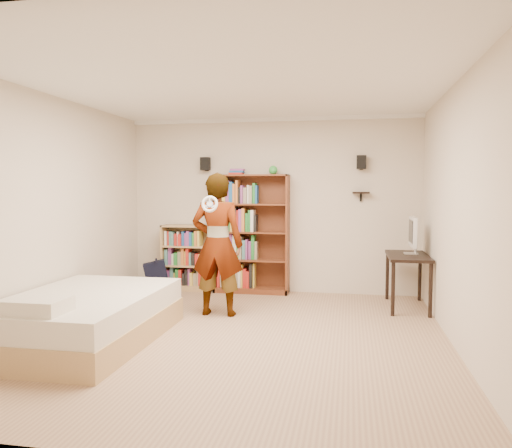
{
  "coord_description": "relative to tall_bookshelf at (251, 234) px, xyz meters",
  "views": [
    {
      "loc": [
        1.19,
        -5.18,
        1.6
      ],
      "look_at": [
        0.1,
        0.6,
        1.19
      ],
      "focal_mm": 35.0,
      "sensor_mm": 36.0,
      "label": 1
    }
  ],
  "objects": [
    {
      "name": "computer_desk",
      "position": [
        2.26,
        -0.6,
        -0.55
      ],
      "size": [
        0.53,
        1.06,
        0.72
      ],
      "primitive_type": null,
      "color": "black",
      "rests_on": "ground"
    },
    {
      "name": "tall_bookshelf",
      "position": [
        0.0,
        0.0,
        0.0
      ],
      "size": [
        1.15,
        0.34,
        1.82
      ],
      "primitive_type": null,
      "color": "brown",
      "rests_on": "ground"
    },
    {
      "name": "speaker_left",
      "position": [
        -0.75,
        0.07,
        1.09
      ],
      "size": [
        0.14,
        0.12,
        0.2
      ],
      "primitive_type": "cube",
      "color": "black",
      "rests_on": "room_shell"
    },
    {
      "name": "navy_bag",
      "position": [
        -1.45,
        -0.26,
        -0.66
      ],
      "size": [
        0.43,
        0.36,
        0.5
      ],
      "primitive_type": null,
      "rotation": [
        0.0,
        0.0,
        0.37
      ],
      "color": "black",
      "rests_on": "ground"
    },
    {
      "name": "daybed",
      "position": [
        -1.23,
        -2.8,
        -0.59
      ],
      "size": [
        1.41,
        2.17,
        0.64
      ],
      "primitive_type": null,
      "color": "silver",
      "rests_on": "ground"
    },
    {
      "name": "wall_shelf",
      "position": [
        1.65,
        0.08,
        0.64
      ],
      "size": [
        0.25,
        0.16,
        0.02
      ],
      "primitive_type": "cube",
      "color": "black",
      "rests_on": "room_shell"
    },
    {
      "name": "person",
      "position": [
        -0.15,
        -1.44,
        -0.01
      ],
      "size": [
        0.67,
        0.44,
        1.81
      ],
      "primitive_type": "imported",
      "rotation": [
        0.0,
        0.0,
        3.16
      ],
      "color": "black",
      "rests_on": "ground"
    },
    {
      "name": "room_shell",
      "position": [
        0.3,
        -2.33,
        0.85
      ],
      "size": [
        4.52,
        5.02,
        2.71
      ],
      "color": "beige",
      "rests_on": "ground"
    },
    {
      "name": "ground",
      "position": [
        0.3,
        -2.33,
        -0.91
      ],
      "size": [
        4.5,
        5.0,
        0.01
      ],
      "primitive_type": "cube",
      "color": "tan",
      "rests_on": "ground"
    },
    {
      "name": "imac",
      "position": [
        2.31,
        -0.51,
        0.06
      ],
      "size": [
        0.18,
        0.51,
        0.5
      ],
      "primitive_type": null,
      "rotation": [
        0.0,
        0.0,
        -0.16
      ],
      "color": "silver",
      "rests_on": "computer_desk"
    },
    {
      "name": "wii_wheel",
      "position": [
        -0.15,
        -1.78,
        0.51
      ],
      "size": [
        0.2,
        0.08,
        0.21
      ],
      "primitive_type": "torus",
      "rotation": [
        1.36,
        0.0,
        0.0
      ],
      "color": "silver",
      "rests_on": "person"
    },
    {
      "name": "crown_molding",
      "position": [
        0.3,
        -2.33,
        1.76
      ],
      "size": [
        4.5,
        5.0,
        0.06
      ],
      "color": "white",
      "rests_on": "room_shell"
    },
    {
      "name": "speaker_right",
      "position": [
        1.65,
        0.07,
        1.09
      ],
      "size": [
        0.14,
        0.12,
        0.2
      ],
      "primitive_type": "cube",
      "color": "black",
      "rests_on": "room_shell"
    },
    {
      "name": "low_bookshelf",
      "position": [
        -1.03,
        0.01,
        -0.4
      ],
      "size": [
        0.83,
        0.31,
        1.03
      ],
      "primitive_type": null,
      "color": "tan",
      "rests_on": "ground"
    }
  ]
}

